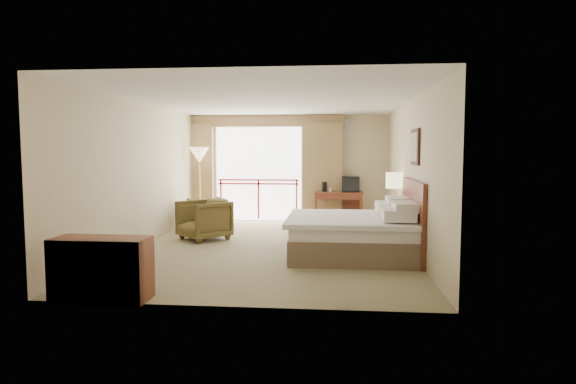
# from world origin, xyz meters

# --- Properties ---
(floor) EXTENTS (7.00, 7.00, 0.00)m
(floor) POSITION_xyz_m (0.00, 0.00, 0.00)
(floor) COLOR #877E5A
(floor) RESTS_ON ground
(ceiling) EXTENTS (7.00, 7.00, 0.00)m
(ceiling) POSITION_xyz_m (0.00, 0.00, 2.70)
(ceiling) COLOR white
(ceiling) RESTS_ON wall_back
(wall_back) EXTENTS (5.00, 0.00, 5.00)m
(wall_back) POSITION_xyz_m (0.00, 3.50, 1.35)
(wall_back) COLOR beige
(wall_back) RESTS_ON ground
(wall_front) EXTENTS (5.00, 0.00, 5.00)m
(wall_front) POSITION_xyz_m (0.00, -3.50, 1.35)
(wall_front) COLOR beige
(wall_front) RESTS_ON ground
(wall_left) EXTENTS (0.00, 7.00, 7.00)m
(wall_left) POSITION_xyz_m (-2.50, 0.00, 1.35)
(wall_left) COLOR beige
(wall_left) RESTS_ON ground
(wall_right) EXTENTS (0.00, 7.00, 7.00)m
(wall_right) POSITION_xyz_m (2.50, 0.00, 1.35)
(wall_right) COLOR beige
(wall_right) RESTS_ON ground
(balcony_door) EXTENTS (2.40, 0.00, 2.40)m
(balcony_door) POSITION_xyz_m (-0.80, 3.48, 1.20)
(balcony_door) COLOR white
(balcony_door) RESTS_ON wall_back
(balcony_railing) EXTENTS (2.09, 0.03, 1.02)m
(balcony_railing) POSITION_xyz_m (-0.80, 3.46, 0.81)
(balcony_railing) COLOR #A80E11
(balcony_railing) RESTS_ON wall_back
(curtain_left) EXTENTS (1.00, 0.26, 2.50)m
(curtain_left) POSITION_xyz_m (-2.45, 3.35, 1.25)
(curtain_left) COLOR olive
(curtain_left) RESTS_ON wall_back
(curtain_right) EXTENTS (1.00, 0.26, 2.50)m
(curtain_right) POSITION_xyz_m (0.85, 3.35, 1.25)
(curtain_right) COLOR olive
(curtain_right) RESTS_ON wall_back
(valance) EXTENTS (4.40, 0.22, 0.28)m
(valance) POSITION_xyz_m (-0.80, 3.38, 2.55)
(valance) COLOR olive
(valance) RESTS_ON wall_back
(hvac_vent) EXTENTS (0.50, 0.04, 0.50)m
(hvac_vent) POSITION_xyz_m (1.30, 3.47, 2.35)
(hvac_vent) COLOR silver
(hvac_vent) RESTS_ON wall_back
(bed) EXTENTS (2.13, 2.06, 0.97)m
(bed) POSITION_xyz_m (1.50, -0.60, 0.38)
(bed) COLOR brown
(bed) RESTS_ON floor
(headboard) EXTENTS (0.06, 2.10, 1.30)m
(headboard) POSITION_xyz_m (2.46, -0.60, 0.65)
(headboard) COLOR #60271A
(headboard) RESTS_ON wall_right
(framed_art) EXTENTS (0.04, 0.72, 0.60)m
(framed_art) POSITION_xyz_m (2.47, -0.60, 1.85)
(framed_art) COLOR black
(framed_art) RESTS_ON wall_right
(nightstand) EXTENTS (0.47, 0.56, 0.66)m
(nightstand) POSITION_xyz_m (2.37, 0.96, 0.33)
(nightstand) COLOR #60271A
(nightstand) RESTS_ON floor
(table_lamp) EXTENTS (0.38, 0.38, 0.67)m
(table_lamp) POSITION_xyz_m (2.37, 1.01, 1.18)
(table_lamp) COLOR tan
(table_lamp) RESTS_ON nightstand
(phone) EXTENTS (0.20, 0.17, 0.08)m
(phone) POSITION_xyz_m (2.32, 0.81, 0.70)
(phone) COLOR black
(phone) RESTS_ON nightstand
(desk) EXTENTS (1.20, 0.58, 0.78)m
(desk) POSITION_xyz_m (1.25, 3.23, 0.61)
(desk) COLOR #60271A
(desk) RESTS_ON floor
(tv) EXTENTS (0.42, 0.34, 0.39)m
(tv) POSITION_xyz_m (1.55, 3.17, 0.97)
(tv) COLOR black
(tv) RESTS_ON desk
(coffee_maker) EXTENTS (0.14, 0.14, 0.25)m
(coffee_maker) POSITION_xyz_m (0.90, 3.18, 0.90)
(coffee_maker) COLOR black
(coffee_maker) RESTS_ON desk
(cup) EXTENTS (0.08, 0.08, 0.10)m
(cup) POSITION_xyz_m (1.05, 3.13, 0.83)
(cup) COLOR white
(cup) RESTS_ON desk
(wastebasket) EXTENTS (0.28, 0.28, 0.30)m
(wastebasket) POSITION_xyz_m (0.92, 2.61, 0.15)
(wastebasket) COLOR black
(wastebasket) RESTS_ON floor
(armchair_far) EXTENTS (1.06, 1.07, 0.72)m
(armchair_far) POSITION_xyz_m (-1.79, 2.04, 0.00)
(armchair_far) COLOR #4C3F1F
(armchair_far) RESTS_ON floor
(armchair_near) EXTENTS (1.23, 1.23, 0.80)m
(armchair_near) POSITION_xyz_m (-1.48, 0.62, 0.00)
(armchair_near) COLOR #4C3F1F
(armchair_near) RESTS_ON floor
(side_table) EXTENTS (0.49, 0.49, 0.53)m
(side_table) POSITION_xyz_m (-1.89, 1.56, 0.36)
(side_table) COLOR black
(side_table) RESTS_ON floor
(book) EXTENTS (0.28, 0.30, 0.02)m
(book) POSITION_xyz_m (-1.89, 1.56, 0.53)
(book) COLOR white
(book) RESTS_ON side_table
(floor_lamp) EXTENTS (0.48, 0.48, 1.89)m
(floor_lamp) POSITION_xyz_m (-2.17, 2.82, 1.62)
(floor_lamp) COLOR tan
(floor_lamp) RESTS_ON floor
(dresser) EXTENTS (1.13, 0.48, 0.75)m
(dresser) POSITION_xyz_m (-1.63, -3.39, 0.38)
(dresser) COLOR #60271A
(dresser) RESTS_ON floor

